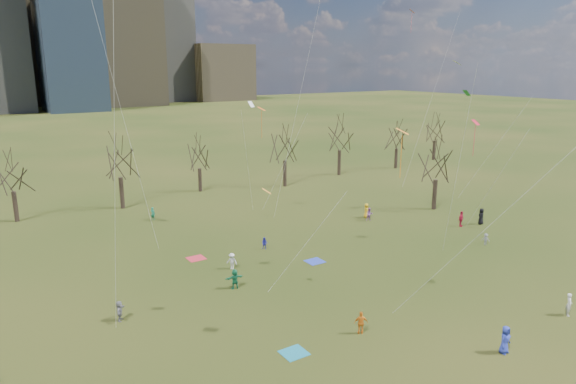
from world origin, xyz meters
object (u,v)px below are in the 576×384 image
person_1 (569,304)px  blanket_crimson (196,258)px  person_0 (505,340)px  blanket_teal (294,353)px  blanket_navy (315,261)px  person_4 (361,323)px

person_1 → blanket_crimson: bearing=85.4°
person_0 → person_1: (8.42, 0.56, -0.06)m
blanket_crimson → person_0: person_0 is taller
person_0 → blanket_teal: bearing=139.7°
person_0 → blanket_crimson: bearing=103.4°
person_1 → blanket_navy: bearing=76.2°
blanket_teal → blanket_crimson: 18.76m
person_4 → blanket_crimson: bearing=-47.6°
blanket_navy → person_1: bearing=-63.5°
blanket_navy → person_0: bearing=-87.3°
person_0 → person_4: person_0 is taller
blanket_navy → blanket_crimson: same height
blanket_navy → person_4: bearing=-112.5°
blanket_crimson → person_4: person_4 is taller
person_1 → person_4: 15.75m
person_0 → person_4: 9.09m
blanket_navy → blanket_crimson: size_ratio=1.00×
blanket_crimson → person_1: bearing=-54.3°
person_0 → person_1: person_0 is taller
blanket_teal → blanket_navy: bearing=49.3°
blanket_navy → blanket_crimson: bearing=143.1°
blanket_crimson → person_1: 31.30m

